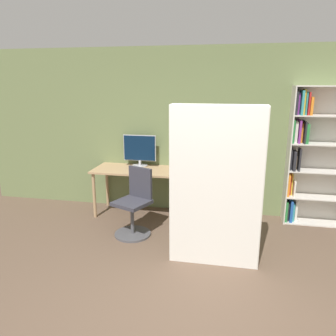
% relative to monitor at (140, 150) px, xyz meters
% --- Properties ---
extents(ground_plane, '(16.00, 16.00, 0.00)m').
position_rel_monitor_xyz_m(ground_plane, '(1.14, -2.57, -1.05)').
color(ground_plane, brown).
extents(wall_back, '(8.00, 0.06, 2.70)m').
position_rel_monitor_xyz_m(wall_back, '(1.14, 0.17, 0.30)').
color(wall_back, '#6B7A4C').
rests_on(wall_back, ground).
extents(desk, '(1.49, 0.68, 0.78)m').
position_rel_monitor_xyz_m(desk, '(0.05, -0.20, -0.37)').
color(desk, tan).
rests_on(desk, ground).
extents(monitor, '(0.55, 0.25, 0.53)m').
position_rel_monitor_xyz_m(monitor, '(0.00, 0.00, 0.00)').
color(monitor, '#B7B7BC').
rests_on(monitor, desk).
extents(office_chair, '(0.58, 0.58, 0.97)m').
position_rel_monitor_xyz_m(office_chair, '(0.18, -0.94, -0.65)').
color(office_chair, '#4C4C51').
rests_on(office_chair, ground).
extents(bookshelf, '(0.89, 0.34, 2.10)m').
position_rel_monitor_xyz_m(bookshelf, '(2.67, 0.02, 0.03)').
color(bookshelf, beige).
rests_on(bookshelf, ground).
extents(mattress_near, '(1.06, 0.25, 1.91)m').
position_rel_monitor_xyz_m(mattress_near, '(1.35, -1.50, -0.10)').
color(mattress_near, silver).
rests_on(mattress_near, ground).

